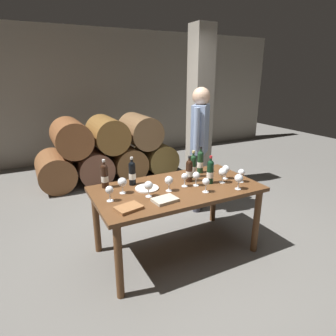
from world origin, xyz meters
name	(u,v)px	position (x,y,z in m)	size (l,w,h in m)	color
ground_plane	(176,250)	(0.00, 0.00, 0.00)	(14.00, 14.00, 0.00)	#66635E
cellar_back_wall	(85,96)	(0.00, 4.20, 1.40)	(10.00, 0.24, 2.80)	gray
barrel_stack	(108,151)	(0.00, 2.60, 0.53)	(2.49, 0.90, 1.15)	brown
stone_pillar	(200,110)	(1.30, 1.60, 1.30)	(0.32, 0.32, 2.60)	gray
dining_table	(177,195)	(0.00, 0.00, 0.67)	(1.70, 0.90, 0.76)	brown
wine_bottle_0	(210,171)	(0.37, -0.06, 0.89)	(0.07, 0.07, 0.30)	black
wine_bottle_1	(105,176)	(-0.66, 0.33, 0.89)	(0.07, 0.07, 0.30)	black
wine_bottle_2	(200,162)	(0.47, 0.28, 0.90)	(0.07, 0.07, 0.32)	#19381E
wine_bottle_3	(132,173)	(-0.38, 0.28, 0.89)	(0.07, 0.07, 0.30)	black
wine_bottle_4	(189,170)	(0.20, 0.09, 0.89)	(0.07, 0.07, 0.29)	black
wine_bottle_5	(193,166)	(0.31, 0.19, 0.89)	(0.07, 0.07, 0.31)	#19381E
wine_glass_0	(206,182)	(0.19, -0.24, 0.86)	(0.07, 0.07, 0.15)	white
wine_glass_1	(196,176)	(0.20, -0.05, 0.87)	(0.08, 0.08, 0.15)	white
wine_glass_2	(122,182)	(-0.55, 0.10, 0.87)	(0.09, 0.09, 0.16)	white
wine_glass_3	(149,186)	(-0.35, -0.09, 0.87)	(0.08, 0.08, 0.16)	white
wine_glass_4	(226,169)	(0.60, -0.03, 0.87)	(0.08, 0.08, 0.16)	white
wine_glass_5	(239,179)	(0.53, -0.33, 0.87)	(0.09, 0.09, 0.16)	white
wine_glass_6	(109,190)	(-0.71, -0.02, 0.87)	(0.07, 0.07, 0.15)	white
wine_glass_7	(241,173)	(0.69, -0.18, 0.86)	(0.07, 0.07, 0.15)	white
wine_glass_8	(169,181)	(-0.12, -0.05, 0.87)	(0.08, 0.08, 0.16)	white
wine_glass_9	(223,173)	(0.50, -0.11, 0.88)	(0.09, 0.09, 0.16)	white
wine_glass_10	(185,177)	(0.08, -0.02, 0.86)	(0.07, 0.07, 0.14)	white
tasting_notebook	(165,200)	(-0.26, -0.25, 0.77)	(0.22, 0.16, 0.03)	#B2A893
leather_ledger	(129,208)	(-0.62, -0.26, 0.77)	(0.22, 0.16, 0.03)	#936038
serving_plate	(147,188)	(-0.29, 0.10, 0.77)	(0.24, 0.24, 0.01)	white
sommelier_presenting	(200,139)	(0.76, 0.75, 1.04)	(0.37, 0.37, 1.72)	#383842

